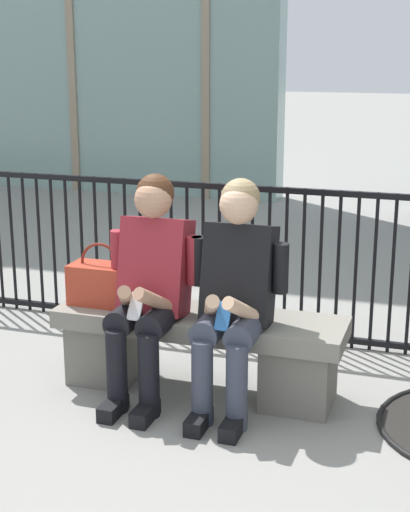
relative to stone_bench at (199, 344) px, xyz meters
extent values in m
plane|color=gray|center=(0.00, 0.00, -0.27)|extent=(60.00, 60.00, 0.00)
cube|color=gray|center=(0.00, 0.00, 0.13)|extent=(1.60, 0.44, 0.10)
cube|color=slate|center=(-0.56, 0.00, -0.10)|extent=(0.36, 0.37, 0.35)
cube|color=slate|center=(0.56, 0.00, -0.10)|extent=(0.36, 0.37, 0.35)
cylinder|color=black|center=(-0.32, -0.18, 0.20)|extent=(0.15, 0.40, 0.15)
cylinder|color=black|center=(-0.32, -0.38, -0.05)|extent=(0.11, 0.11, 0.45)
cube|color=black|center=(-0.32, -0.44, -0.23)|extent=(0.09, 0.22, 0.08)
cylinder|color=black|center=(-0.14, -0.18, 0.20)|extent=(0.15, 0.40, 0.15)
cylinder|color=black|center=(-0.14, -0.38, -0.05)|extent=(0.11, 0.11, 0.45)
cube|color=black|center=(-0.14, -0.44, -0.23)|extent=(0.09, 0.22, 0.08)
cube|color=maroon|center=(-0.23, -0.04, 0.44)|extent=(0.36, 0.30, 0.55)
cylinder|color=maroon|center=(-0.45, -0.04, 0.49)|extent=(0.08, 0.08, 0.26)
cylinder|color=tan|center=(-0.31, -0.26, 0.32)|extent=(0.16, 0.28, 0.20)
cylinder|color=maroon|center=(-0.01, -0.04, 0.49)|extent=(0.08, 0.08, 0.26)
cylinder|color=tan|center=(-0.15, -0.26, 0.32)|extent=(0.16, 0.28, 0.20)
cube|color=silver|center=(-0.23, -0.32, 0.30)|extent=(0.07, 0.10, 0.13)
sphere|color=tan|center=(-0.23, -0.06, 0.81)|extent=(0.20, 0.20, 0.20)
sphere|color=#472816|center=(-0.23, -0.03, 0.84)|extent=(0.20, 0.20, 0.20)
cylinder|color=#383D4C|center=(0.14, -0.18, 0.20)|extent=(0.15, 0.40, 0.15)
cylinder|color=#383D4C|center=(0.14, -0.38, -0.05)|extent=(0.11, 0.11, 0.45)
cube|color=black|center=(0.14, -0.44, -0.23)|extent=(0.09, 0.22, 0.08)
cylinder|color=#383D4C|center=(0.32, -0.18, 0.20)|extent=(0.15, 0.40, 0.15)
cylinder|color=#383D4C|center=(0.32, -0.38, -0.05)|extent=(0.11, 0.11, 0.45)
cube|color=black|center=(0.32, -0.44, -0.23)|extent=(0.09, 0.22, 0.08)
cube|color=black|center=(0.23, -0.04, 0.44)|extent=(0.36, 0.30, 0.55)
cylinder|color=black|center=(0.01, -0.04, 0.49)|extent=(0.08, 0.08, 0.26)
cylinder|color=#DBAD89|center=(0.15, -0.26, 0.32)|extent=(0.16, 0.28, 0.20)
cylinder|color=black|center=(0.45, -0.04, 0.49)|extent=(0.08, 0.08, 0.26)
cylinder|color=#DBAD89|center=(0.31, -0.26, 0.32)|extent=(0.16, 0.28, 0.20)
cube|color=#2D6BB7|center=(0.23, -0.32, 0.30)|extent=(0.07, 0.10, 0.13)
sphere|color=#DBAD89|center=(0.23, -0.06, 0.81)|extent=(0.20, 0.20, 0.20)
sphere|color=#997F59|center=(0.23, -0.03, 0.84)|extent=(0.20, 0.20, 0.20)
cube|color=#B23823|center=(-0.58, -0.01, 0.29)|extent=(0.35, 0.20, 0.23)
torus|color=maroon|center=(-0.58, -0.01, 0.41)|extent=(0.24, 0.02, 0.24)
cylinder|color=black|center=(-1.72, 0.90, 0.23)|extent=(0.02, 0.02, 1.01)
cylinder|color=black|center=(-1.61, 0.90, 0.23)|extent=(0.02, 0.02, 1.01)
cylinder|color=black|center=(-1.50, 0.90, 0.23)|extent=(0.02, 0.02, 1.01)
cylinder|color=black|center=(-1.39, 0.90, 0.23)|extent=(0.02, 0.02, 1.01)
cylinder|color=black|center=(-1.28, 0.90, 0.23)|extent=(0.02, 0.02, 1.01)
cylinder|color=black|center=(-1.17, 0.90, 0.23)|extent=(0.02, 0.02, 1.01)
cylinder|color=black|center=(-1.06, 0.90, 0.23)|extent=(0.02, 0.02, 1.01)
cylinder|color=black|center=(-0.95, 0.90, 0.23)|extent=(0.02, 0.02, 1.01)
cylinder|color=black|center=(-0.83, 0.90, 0.23)|extent=(0.02, 0.02, 1.01)
cylinder|color=black|center=(-0.72, 0.90, 0.23)|extent=(0.02, 0.02, 1.01)
cylinder|color=black|center=(-0.61, 0.90, 0.23)|extent=(0.02, 0.02, 1.01)
cylinder|color=black|center=(-0.50, 0.90, 0.23)|extent=(0.02, 0.02, 1.01)
cylinder|color=black|center=(-0.39, 0.90, 0.23)|extent=(0.02, 0.02, 1.01)
cylinder|color=black|center=(-0.28, 0.90, 0.23)|extent=(0.02, 0.02, 1.01)
cylinder|color=black|center=(-0.17, 0.90, 0.23)|extent=(0.02, 0.02, 1.01)
cylinder|color=black|center=(-0.06, 0.90, 0.23)|extent=(0.02, 0.02, 1.01)
cylinder|color=black|center=(0.06, 0.90, 0.23)|extent=(0.02, 0.02, 1.01)
cylinder|color=black|center=(0.17, 0.90, 0.23)|extent=(0.02, 0.02, 1.01)
cylinder|color=black|center=(0.28, 0.90, 0.23)|extent=(0.02, 0.02, 1.01)
cylinder|color=black|center=(0.39, 0.90, 0.23)|extent=(0.02, 0.02, 1.01)
cylinder|color=black|center=(0.50, 0.90, 0.23)|extent=(0.02, 0.02, 1.01)
cylinder|color=black|center=(0.61, 0.90, 0.23)|extent=(0.02, 0.02, 1.01)
cylinder|color=black|center=(0.72, 0.90, 0.23)|extent=(0.02, 0.02, 1.01)
cylinder|color=black|center=(0.83, 0.90, 0.23)|extent=(0.02, 0.02, 1.01)
cylinder|color=black|center=(0.95, 0.90, 0.23)|extent=(0.02, 0.02, 1.01)
cube|color=black|center=(0.00, 0.90, -0.22)|extent=(7.45, 0.04, 0.04)
cube|color=black|center=(0.00, 0.90, 0.72)|extent=(7.45, 0.04, 0.04)
camera|label=1|loc=(1.28, -3.76, 1.58)|focal=54.05mm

